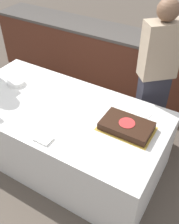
% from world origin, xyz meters
% --- Properties ---
extents(ground_plane, '(14.00, 14.00, 0.00)m').
position_xyz_m(ground_plane, '(0.00, 0.00, 0.00)').
color(ground_plane, brown).
extents(back_counter, '(4.40, 0.58, 0.92)m').
position_xyz_m(back_counter, '(0.00, 1.62, 0.46)').
color(back_counter, '#5B2D1E').
rests_on(back_counter, ground_plane).
extents(dining_table, '(2.18, 1.10, 0.73)m').
position_xyz_m(dining_table, '(0.00, 0.00, 0.37)').
color(dining_table, white).
rests_on(dining_table, ground_plane).
extents(cake, '(0.50, 0.33, 0.08)m').
position_xyz_m(cake, '(0.71, 0.07, 0.77)').
color(cake, gold).
rests_on(cake, dining_table).
extents(plate_stack, '(0.19, 0.19, 0.05)m').
position_xyz_m(plate_stack, '(-0.68, 0.10, 0.76)').
color(plate_stack, white).
rests_on(plate_stack, dining_table).
extents(side_plate_near_cake, '(0.20, 0.20, 0.00)m').
position_xyz_m(side_plate_near_cake, '(0.74, 0.37, 0.74)').
color(side_plate_near_cake, white).
rests_on(side_plate_near_cake, dining_table).
extents(utensil_pile, '(0.16, 0.11, 0.02)m').
position_xyz_m(utensil_pile, '(0.14, -0.43, 0.74)').
color(utensil_pile, white).
rests_on(utensil_pile, dining_table).
extents(person_cutting_cake, '(0.40, 0.40, 1.71)m').
position_xyz_m(person_cutting_cake, '(0.71, 0.77, 0.89)').
color(person_cutting_cake, '#282833').
rests_on(person_cutting_cake, ground_plane).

